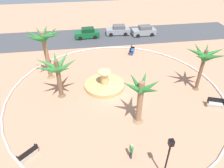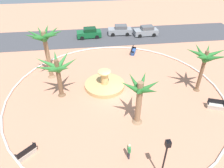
% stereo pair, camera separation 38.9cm
% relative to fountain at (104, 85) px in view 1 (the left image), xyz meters
% --- Properties ---
extents(ground_plane, '(80.00, 80.00, 0.00)m').
position_rel_fountain_xyz_m(ground_plane, '(1.02, -1.44, -0.30)').
color(ground_plane, tan).
extents(plaza_curb, '(23.14, 23.14, 0.20)m').
position_rel_fountain_xyz_m(plaza_curb, '(1.02, -1.44, -0.20)').
color(plaza_curb, silver).
rests_on(plaza_curb, ground).
extents(street_asphalt, '(48.00, 8.00, 0.03)m').
position_rel_fountain_xyz_m(street_asphalt, '(1.02, 14.53, -0.28)').
color(street_asphalt, '#424247').
rests_on(street_asphalt, ground).
extents(fountain, '(4.52, 4.52, 2.04)m').
position_rel_fountain_xyz_m(fountain, '(0.00, 0.00, 0.00)').
color(fountain, tan).
rests_on(fountain, ground).
extents(palm_tree_near_fountain, '(3.47, 3.43, 4.68)m').
position_rel_fountain_xyz_m(palm_tree_near_fountain, '(2.45, -5.89, 2.93)').
color(palm_tree_near_fountain, '#8E6B4C').
rests_on(palm_tree_near_fountain, ground).
extents(palm_tree_by_curb, '(4.39, 4.47, 4.53)m').
position_rel_fountain_xyz_m(palm_tree_by_curb, '(-4.77, -0.97, 3.05)').
color(palm_tree_by_curb, brown).
rests_on(palm_tree_by_curb, ground).
extents(palm_tree_mid_plaza, '(4.15, 4.16, 6.03)m').
position_rel_fountain_xyz_m(palm_tree_mid_plaza, '(-6.21, 2.92, 4.32)').
color(palm_tree_mid_plaza, '#8E6B4C').
rests_on(palm_tree_mid_plaza, ground).
extents(palm_tree_far_side, '(4.15, 3.96, 5.08)m').
position_rel_fountain_xyz_m(palm_tree_far_side, '(10.11, -1.97, 3.66)').
color(palm_tree_far_side, brown).
rests_on(palm_tree_far_side, ground).
extents(bench_east, '(1.67, 1.04, 1.00)m').
position_rel_fountain_xyz_m(bench_east, '(10.54, -5.10, 0.05)').
color(bench_east, beige).
rests_on(bench_east, ground).
extents(bench_west, '(1.10, 1.67, 1.00)m').
position_rel_fountain_xyz_m(bench_west, '(4.95, 7.70, 0.05)').
color(bench_west, '#335BA8').
rests_on(bench_west, ground).
extents(bench_north, '(1.53, 1.43, 1.00)m').
position_rel_fountain_xyz_m(bench_north, '(-6.93, -8.46, 0.05)').
color(bench_north, beige).
rests_on(bench_north, ground).
extents(lamppost, '(0.32, 0.32, 4.04)m').
position_rel_fountain_xyz_m(lamppost, '(2.84, -11.54, 2.07)').
color(lamppost, black).
rests_on(lamppost, ground).
extents(person_cyclist_helmet, '(0.23, 0.53, 1.60)m').
position_rel_fountain_xyz_m(person_cyclist_helmet, '(0.89, -9.66, 0.59)').
color(person_cyclist_helmet, '#33333D').
rests_on(person_cyclist_helmet, ground).
extents(parked_car_leftmost, '(4.10, 2.12, 1.67)m').
position_rel_fountain_xyz_m(parked_car_leftmost, '(-1.16, 14.49, 0.48)').
color(parked_car_leftmost, '#145B2D').
rests_on(parked_car_leftmost, ground).
extents(parked_car_second, '(4.10, 2.12, 1.67)m').
position_rel_fountain_xyz_m(parked_car_second, '(4.17, 15.13, 0.48)').
color(parked_car_second, gray).
rests_on(parked_car_second, ground).
extents(parked_car_third, '(4.08, 2.07, 1.67)m').
position_rel_fountain_xyz_m(parked_car_third, '(8.52, 14.15, 0.48)').
color(parked_car_third, gray).
rests_on(parked_car_third, ground).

